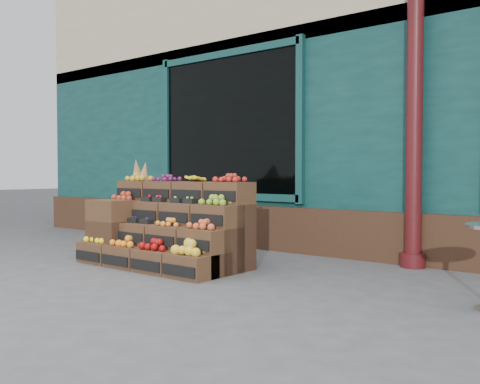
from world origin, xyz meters
The scene contains 5 objects.
ground centered at (0.00, 0.00, 0.00)m, with size 60.00×60.00×0.00m, color #4A4A4C.
shop_facade centered at (0.00, 5.11, 2.40)m, with size 12.00×6.24×4.80m.
crate_display centered at (-1.07, 0.46, 0.38)m, with size 1.97×0.97×1.23m.
spare_crates centered at (-1.74, 0.16, 0.37)m, with size 0.49×0.34×0.74m.
shopkeeper centered at (-1.44, 2.92, 0.89)m, with size 0.65×0.42×1.77m, color #1D652A.
Camera 1 is at (3.39, -3.80, 1.05)m, focal length 40.00 mm.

